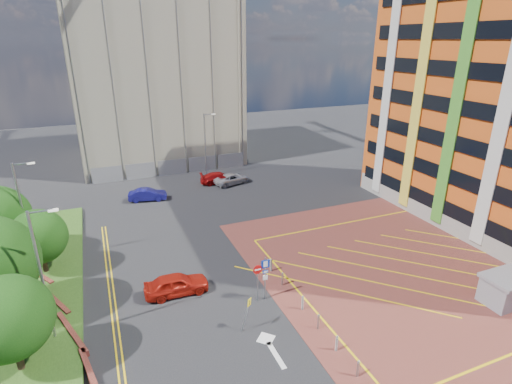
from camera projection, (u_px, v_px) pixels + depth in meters
ground at (264, 309)px, 26.18m from camera, size 140.00×140.00×0.00m
forecourt at (428, 266)px, 31.14m from camera, size 26.00×26.00×0.02m
retaining_wall at (68, 334)px, 23.65m from camera, size 6.06×20.33×0.40m
tree_a at (8, 318)px, 19.96m from camera, size 4.40×4.40×5.41m
tree_c at (39, 237)px, 28.88m from camera, size 4.00×4.00×4.90m
lamp_left_near at (42, 272)px, 21.83m from camera, size 1.53×0.16×8.00m
lamp_left_far at (24, 210)px, 29.75m from camera, size 1.53×0.16×8.00m
lamp_back at (206, 142)px, 50.23m from camera, size 1.53×0.16×8.00m
sign_cluster at (262, 275)px, 26.44m from camera, size 1.17×0.12×3.20m
warning_sign at (247, 311)px, 23.78m from camera, size 0.72×0.41×2.25m
bollard_row at (308, 309)px, 25.39m from camera, size 0.14×11.14×0.90m
construction_building at (153, 81)px, 56.76m from camera, size 21.20×19.20×22.00m
construction_fence at (180, 166)px, 52.07m from camera, size 21.60×0.06×2.00m
cycle_shelter at (509, 290)px, 26.63m from camera, size 3.52×2.00×1.79m
car_red_left at (176, 284)px, 27.53m from camera, size 4.43×1.88×1.49m
car_blue_back at (148, 195)px, 43.56m from camera, size 4.24×2.20×1.33m
car_red_back at (219, 178)px, 48.72m from camera, size 4.89×2.51×1.36m
car_silver_back at (232, 179)px, 48.58m from camera, size 4.96×3.22×1.27m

